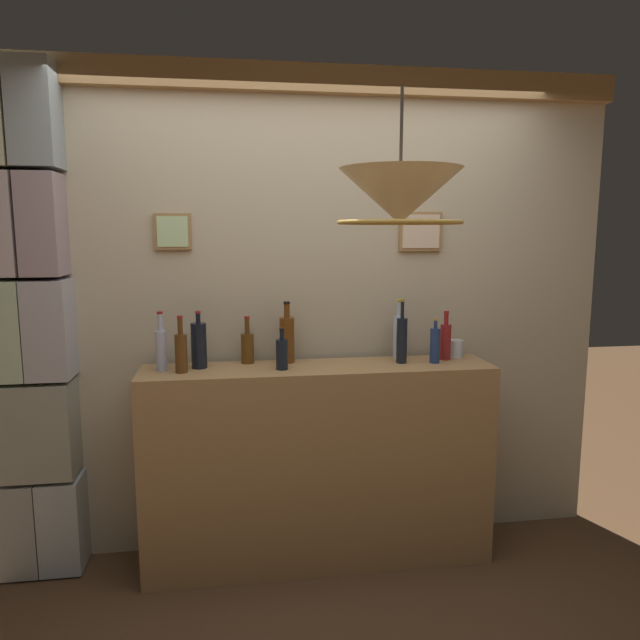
# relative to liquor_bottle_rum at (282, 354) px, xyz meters

# --- Properties ---
(panelled_rear_partition) EXTENTS (3.32, 0.15, 2.61)m
(panelled_rear_partition) POSITION_rel_liquor_bottle_rum_xyz_m (0.19, 0.30, 0.23)
(panelled_rear_partition) COLOR #BCAD8E
(panelled_rear_partition) RESTS_ON ground
(stone_pillar) EXTENTS (0.40, 0.29, 2.54)m
(stone_pillar) POSITION_rel_liquor_bottle_rum_xyz_m (-1.24, 0.18, 0.12)
(stone_pillar) COLOR gray
(stone_pillar) RESTS_ON ground
(bar_shelf_unit) EXTENTS (1.82, 0.37, 1.07)m
(bar_shelf_unit) POSITION_rel_liquor_bottle_rum_xyz_m (0.19, 0.04, -0.62)
(bar_shelf_unit) COLOR #9E7547
(bar_shelf_unit) RESTS_ON ground
(liquor_bottle_rum) EXTENTS (0.06, 0.06, 0.21)m
(liquor_bottle_rum) POSITION_rel_liquor_bottle_rum_xyz_m (0.00, 0.00, 0.00)
(liquor_bottle_rum) COLOR black
(liquor_bottle_rum) RESTS_ON bar_shelf_unit
(liquor_bottle_amaro) EXTENTS (0.06, 0.06, 0.27)m
(liquor_bottle_amaro) POSITION_rel_liquor_bottle_rum_xyz_m (0.90, 0.10, 0.02)
(liquor_bottle_amaro) COLOR maroon
(liquor_bottle_amaro) RESTS_ON bar_shelf_unit
(liquor_bottle_port) EXTENTS (0.08, 0.08, 0.33)m
(liquor_bottle_port) POSITION_rel_liquor_bottle_rum_xyz_m (0.04, 0.16, 0.05)
(liquor_bottle_port) COLOR brown
(liquor_bottle_port) RESTS_ON bar_shelf_unit
(liquor_bottle_mezcal) EXTENTS (0.08, 0.08, 0.29)m
(liquor_bottle_mezcal) POSITION_rel_liquor_bottle_rum_xyz_m (-0.41, 0.09, 0.04)
(liquor_bottle_mezcal) COLOR black
(liquor_bottle_mezcal) RESTS_ON bar_shelf_unit
(liquor_bottle_vermouth) EXTENTS (0.05, 0.05, 0.32)m
(liquor_bottle_vermouth) POSITION_rel_liquor_bottle_rum_xyz_m (0.65, 0.18, 0.04)
(liquor_bottle_vermouth) COLOR silver
(liquor_bottle_vermouth) RESTS_ON bar_shelf_unit
(liquor_bottle_gin) EXTENTS (0.06, 0.06, 0.28)m
(liquor_bottle_gin) POSITION_rel_liquor_bottle_rum_xyz_m (-0.50, 0.00, 0.03)
(liquor_bottle_gin) COLOR #5A3615
(liquor_bottle_gin) RESTS_ON bar_shelf_unit
(liquor_bottle_brandy) EXTENTS (0.07, 0.07, 0.25)m
(liquor_bottle_brandy) POSITION_rel_liquor_bottle_rum_xyz_m (-0.17, 0.17, 0.01)
(liquor_bottle_brandy) COLOR #593712
(liquor_bottle_brandy) RESTS_ON bar_shelf_unit
(liquor_bottle_tequila) EXTENTS (0.06, 0.06, 0.34)m
(liquor_bottle_tequila) POSITION_rel_liquor_bottle_rum_xyz_m (0.64, 0.06, 0.05)
(liquor_bottle_tequila) COLOR black
(liquor_bottle_tequila) RESTS_ON bar_shelf_unit
(liquor_bottle_scotch) EXTENTS (0.05, 0.05, 0.24)m
(liquor_bottle_scotch) POSITION_rel_liquor_bottle_rum_xyz_m (0.81, 0.03, 0.02)
(liquor_bottle_scotch) COLOR navy
(liquor_bottle_scotch) RESTS_ON bar_shelf_unit
(liquor_bottle_rye) EXTENTS (0.06, 0.06, 0.30)m
(liquor_bottle_rye) POSITION_rel_liquor_bottle_rum_xyz_m (-0.60, 0.07, 0.03)
(liquor_bottle_rye) COLOR #B3B8D1
(liquor_bottle_rye) RESTS_ON bar_shelf_unit
(glass_tumbler_rocks) EXTENTS (0.08, 0.08, 0.10)m
(glass_tumbler_rocks) POSITION_rel_liquor_bottle_rum_xyz_m (0.98, 0.15, -0.03)
(glass_tumbler_rocks) COLOR silver
(glass_tumbler_rocks) RESTS_ON bar_shelf_unit
(pendant_lamp) EXTENTS (0.45, 0.45, 0.48)m
(pendant_lamp) POSITION_rel_liquor_bottle_rum_xyz_m (0.37, -0.80, 0.73)
(pendant_lamp) COLOR beige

